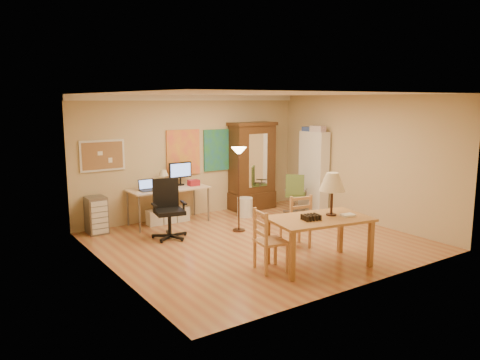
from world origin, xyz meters
TOP-DOWN VIEW (x-y plane):
  - floor at (0.00, 0.00)m, footprint 5.50×5.50m
  - crown_molding at (0.00, 2.46)m, footprint 5.50×0.08m
  - corkboard at (-2.05, 2.47)m, footprint 0.90×0.04m
  - art_panel_left at (-0.25, 2.47)m, footprint 0.80×0.04m
  - art_panel_right at (0.65, 2.47)m, footprint 0.75×0.04m
  - dining_table at (0.14, -1.54)m, footprint 1.70×1.19m
  - ladder_chair_back at (0.35, -0.64)m, footprint 0.52×0.50m
  - ladder_chair_left at (-0.74, -1.28)m, footprint 0.50×0.51m
  - torchiere_lamp at (0.10, 0.81)m, footprint 0.31×0.31m
  - computer_desk at (-0.77, 2.16)m, footprint 1.68×0.73m
  - office_chair_black at (-1.26, 1.15)m, footprint 0.69×0.69m
  - office_chair_green at (2.01, 1.29)m, footprint 0.60×0.60m
  - drawer_cart at (-2.30, 2.24)m, footprint 0.36×0.44m
  - armoire at (1.45, 2.24)m, footprint 1.13×0.54m
  - bookshelf at (2.55, 1.29)m, footprint 0.28×0.75m
  - wastebin at (0.87, 1.69)m, footprint 0.35×0.35m

SIDE VIEW (x-z plane):
  - floor at x=0.00m, z-range 0.00..0.00m
  - wastebin at x=0.87m, z-range 0.00..0.43m
  - office_chair_green at x=2.01m, z-range -0.22..0.72m
  - office_chair_black at x=-1.26m, z-range -0.26..0.86m
  - drawer_cart at x=-2.30m, z-range 0.00..0.73m
  - ladder_chair_left at x=-0.74m, z-range -0.03..0.93m
  - ladder_chair_back at x=0.35m, z-range -0.03..0.94m
  - computer_desk at x=-0.77m, z-range -0.17..1.10m
  - armoire at x=1.45m, z-range -0.13..1.94m
  - dining_table at x=0.14m, z-range 0.19..1.66m
  - bookshelf at x=2.55m, z-range 0.00..1.87m
  - torchiere_lamp at x=0.10m, z-range 0.51..2.19m
  - art_panel_left at x=-0.25m, z-range 0.95..1.95m
  - art_panel_right at x=0.65m, z-range 0.98..1.92m
  - corkboard at x=-2.05m, z-range 1.19..1.81m
  - crown_molding at x=0.00m, z-range 2.58..2.70m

